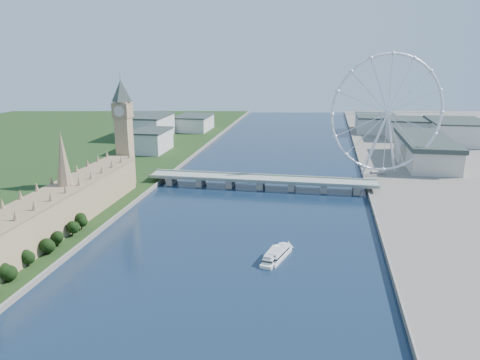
# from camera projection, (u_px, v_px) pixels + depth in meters

# --- Properties ---
(parliament_range) EXTENTS (24.00, 200.00, 70.00)m
(parliament_range) POSITION_uv_depth(u_px,v_px,m) (67.00, 204.00, 347.50)
(parliament_range) COLOR tan
(parliament_range) RESTS_ON ground
(big_ben) EXTENTS (20.02, 20.02, 110.00)m
(big_ben) POSITION_uv_depth(u_px,v_px,m) (123.00, 119.00, 437.02)
(big_ben) COLOR tan
(big_ben) RESTS_ON ground
(westminster_bridge) EXTENTS (220.00, 22.00, 9.50)m
(westminster_bridge) POSITION_uv_depth(u_px,v_px,m) (261.00, 181.00, 452.31)
(westminster_bridge) COLOR gray
(westminster_bridge) RESTS_ON ground
(london_eye) EXTENTS (113.60, 39.12, 124.30)m
(london_eye) POSITION_uv_depth(u_px,v_px,m) (388.00, 114.00, 467.91)
(london_eye) COLOR silver
(london_eye) RESTS_ON ground
(county_hall) EXTENTS (54.00, 144.00, 35.00)m
(county_hall) POSITION_uv_depth(u_px,v_px,m) (424.00, 164.00, 547.78)
(county_hall) COLOR beige
(county_hall) RESTS_ON ground
(city_skyline) EXTENTS (505.00, 280.00, 32.00)m
(city_skyline) POSITION_uv_depth(u_px,v_px,m) (311.00, 129.00, 689.56)
(city_skyline) COLOR beige
(city_skyline) RESTS_ON ground
(tour_boat_near) EXTENTS (14.22, 31.79, 6.82)m
(tour_boat_near) POSITION_uv_depth(u_px,v_px,m) (273.00, 260.00, 297.05)
(tour_boat_near) COLOR white
(tour_boat_near) RESTS_ON ground
(tour_boat_far) EXTENTS (16.94, 32.94, 7.08)m
(tour_boat_far) POSITION_uv_depth(u_px,v_px,m) (278.00, 258.00, 300.23)
(tour_boat_far) COLOR silver
(tour_boat_far) RESTS_ON ground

